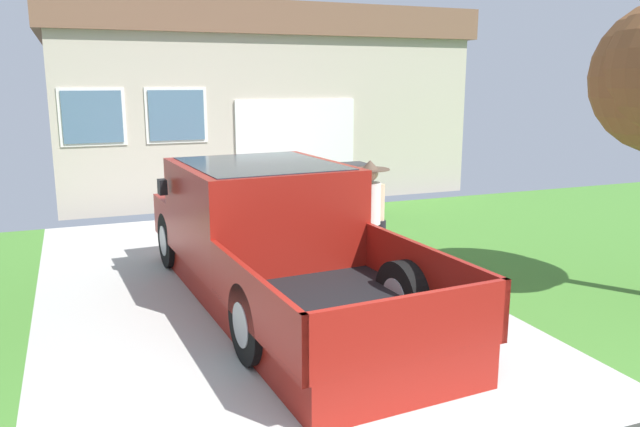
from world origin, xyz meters
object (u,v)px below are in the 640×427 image
(pickup_truck, at_px, (268,236))
(wheeled_trash_bin, at_px, (353,187))
(person_with_hat, at_px, (369,216))
(house_with_garage, at_px, (244,100))
(handbag, at_px, (373,281))

(pickup_truck, bearing_deg, wheeled_trash_bin, 48.96)
(pickup_truck, bearing_deg, person_with_hat, -15.17)
(house_with_garage, relative_size, wheeled_trash_bin, 9.31)
(pickup_truck, height_order, wheeled_trash_bin, pickup_truck)
(handbag, xyz_separation_m, wheeled_trash_bin, (1.78, 4.50, 0.41))
(pickup_truck, bearing_deg, handbag, -25.91)
(person_with_hat, relative_size, handbag, 3.79)
(person_with_hat, height_order, house_with_garage, house_with_garage)
(handbag, bearing_deg, house_with_garage, 85.17)
(person_with_hat, height_order, wheeled_trash_bin, person_with_hat)
(pickup_truck, xyz_separation_m, house_with_garage, (2.04, 8.75, 1.42))
(person_with_hat, xyz_separation_m, house_with_garage, (0.74, 9.01, 1.22))
(person_with_hat, relative_size, wheeled_trash_bin, 1.63)
(wheeled_trash_bin, bearing_deg, person_with_hat, -112.12)
(handbag, relative_size, wheeled_trash_bin, 0.43)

